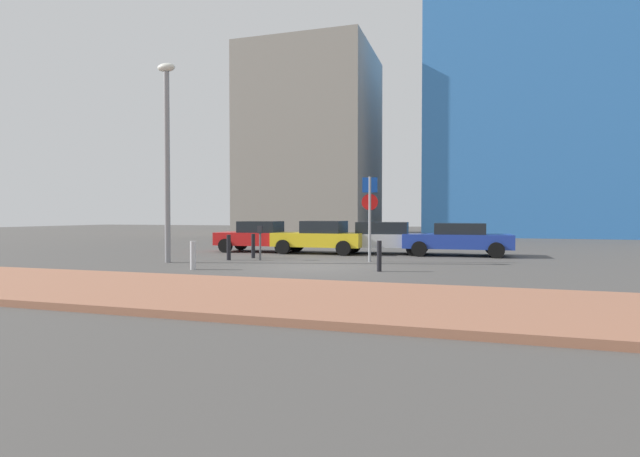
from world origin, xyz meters
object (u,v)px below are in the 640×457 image
Objects in this scene: parked_car_red at (260,236)px; traffic_bollard_edge at (379,256)px; parked_car_blue at (457,239)px; parking_sign_post at (370,208)px; parked_car_silver at (381,237)px; traffic_bollard_mid at (253,246)px; parked_car_yellow at (320,237)px; traffic_bollard_near at (193,255)px; parking_meter at (260,238)px; street_lamp at (167,146)px; traffic_bollard_far at (229,247)px.

parked_car_red reaches higher than traffic_bollard_edge.
parking_sign_post reaches higher than parked_car_blue.
parked_car_silver is 4.53× the size of traffic_bollard_mid.
parked_car_silver reaches higher than traffic_bollard_edge.
traffic_bollard_mid is (-4.78, 0.20, -1.49)m from parking_sign_post.
traffic_bollard_near is at bearing -104.52° from parked_car_yellow.
parking_meter is 4.76m from street_lamp.
parked_car_yellow is 2.73m from parked_car_silver.
parked_car_yellow is 1.30× the size of parking_sign_post.
street_lamp is 7.39× the size of traffic_bollard_far.
street_lamp reaches higher than parked_car_blue.
parked_car_yellow is at bearing 59.99° from traffic_bollard_far.
parked_car_blue is 3.45× the size of parking_meter.
street_lamp is at bearing -137.38° from traffic_bollard_far.
traffic_bollard_edge is (-2.11, -6.77, -0.26)m from parked_car_blue.
street_lamp is (-6.68, -6.31, 3.46)m from parked_car_silver.
parked_car_yellow reaches higher than parked_car_blue.
parked_car_red is at bearing 137.06° from traffic_bollard_edge.
parking_sign_post is at bearing -128.02° from parked_car_blue.
traffic_bollard_edge is at bearing -28.97° from traffic_bollard_mid.
parking_sign_post is 3.33× the size of traffic_bollard_edge.
parked_car_blue reaches higher than traffic_bollard_edge.
traffic_bollard_far is at bearing -150.27° from parked_car_blue.
traffic_bollard_edge is (6.18, -2.04, -0.01)m from traffic_bollard_far.
parked_car_red is at bearing 98.05° from traffic_bollard_near.
traffic_bollard_far is (-8.29, -4.73, -0.24)m from parked_car_blue.
street_lamp is 4.35m from traffic_bollard_far.
parking_sign_post reaches higher than parking_meter.
parked_car_blue is 4.80× the size of traffic_bollard_edge.
traffic_bollard_near is (-7.82, -8.00, -0.28)m from parked_car_blue.
parked_car_red is 0.57× the size of street_lamp.
parked_car_yellow is 0.90× the size of parked_car_blue.
street_lamp reaches higher than traffic_bollard_mid.
parked_car_silver is 6.95m from traffic_bollard_far.
parked_car_blue is (5.90, 0.60, -0.02)m from parked_car_yellow.
traffic_bollard_near is at bearing -119.52° from parked_car_silver.
parking_sign_post reaches higher than parked_car_red.
parked_car_red reaches higher than traffic_bollard_far.
parked_car_yellow is 5.93m from parked_car_blue.
parked_car_silver is 9.82m from street_lamp.
parked_car_blue is at bearing 29.73° from traffic_bollard_far.
parked_car_silver is 4.68× the size of traffic_bollard_edge.
parked_car_yellow is at bearing 58.28° from traffic_bollard_mid.
traffic_bollard_mid is at bearing -70.75° from parked_car_red.
parked_car_red is at bearing -176.95° from parked_car_blue.
parked_car_yellow is at bearing 71.77° from parking_meter.
traffic_bollard_edge is at bearing -80.47° from parked_car_silver.
parked_car_blue reaches higher than traffic_bollard_far.
parked_car_red reaches higher than parked_car_silver.
traffic_bollard_mid is (0.04, 4.36, 0.04)m from traffic_bollard_near.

